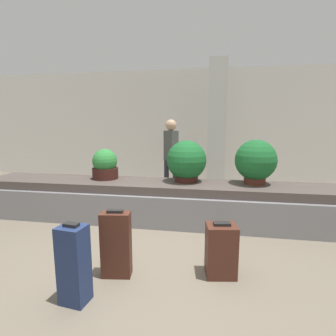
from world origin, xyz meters
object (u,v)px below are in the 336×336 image
at_px(potted_plant_0, 256,162).
at_px(potted_plant_2, 186,162).
at_px(suitcase_1, 221,250).
at_px(suitcase_2, 74,264).
at_px(pillar, 217,126).
at_px(potted_plant_1, 105,165).
at_px(traveler_0, 171,151).
at_px(suitcase_0, 116,244).

bearing_deg(potted_plant_0, potted_plant_2, -179.37).
relative_size(suitcase_1, suitcase_2, 0.79).
distance_m(pillar, suitcase_1, 4.23).
relative_size(suitcase_2, potted_plant_0, 1.06).
height_order(potted_plant_1, traveler_0, traveler_0).
distance_m(potted_plant_0, potted_plant_1, 2.61).
bearing_deg(potted_plant_1, suitcase_0, -64.35).
relative_size(suitcase_0, suitcase_1, 1.23).
xyz_separation_m(potted_plant_0, traveler_0, (-1.62, 1.30, 0.01)).
relative_size(suitcase_0, potted_plant_0, 1.02).
height_order(pillar, potted_plant_1, pillar).
distance_m(potted_plant_1, traveler_0, 1.66).
height_order(suitcase_0, suitcase_2, suitcase_2).
distance_m(suitcase_2, potted_plant_2, 2.58).
distance_m(suitcase_1, potted_plant_1, 2.71).
distance_m(potted_plant_1, potted_plant_2, 1.48).
distance_m(pillar, suitcase_0, 4.53).
bearing_deg(pillar, potted_plant_1, -130.57).
height_order(suitcase_1, suitcase_2, suitcase_2).
height_order(suitcase_1, potted_plant_2, potted_plant_2).
height_order(pillar, potted_plant_0, pillar).
height_order(suitcase_0, potted_plant_0, potted_plant_0).
bearing_deg(traveler_0, potted_plant_1, -81.28).
xyz_separation_m(suitcase_1, potted_plant_1, (-2.03, 1.69, 0.62)).
distance_m(suitcase_1, potted_plant_0, 1.96).
bearing_deg(potted_plant_2, pillar, 77.33).
distance_m(suitcase_0, potted_plant_1, 2.17).
relative_size(suitcase_2, traveler_0, 0.44).
relative_size(suitcase_1, traveler_0, 0.35).
xyz_separation_m(potted_plant_2, traveler_0, (-0.48, 1.32, 0.04)).
xyz_separation_m(suitcase_1, suitcase_2, (-1.35, -0.67, 0.08)).
height_order(pillar, suitcase_1, pillar).
distance_m(suitcase_1, suitcase_2, 1.51).
bearing_deg(potted_plant_0, pillar, 104.88).
height_order(suitcase_2, potted_plant_0, potted_plant_0).
distance_m(potted_plant_0, potted_plant_2, 1.14).
relative_size(suitcase_2, potted_plant_2, 1.09).
bearing_deg(pillar, traveler_0, -134.91).
distance_m(suitcase_0, potted_plant_0, 2.65).
bearing_deg(potted_plant_0, suitcase_0, -131.65).
distance_m(suitcase_0, traveler_0, 3.29).
xyz_separation_m(suitcase_2, potted_plant_2, (0.79, 2.38, 0.63)).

